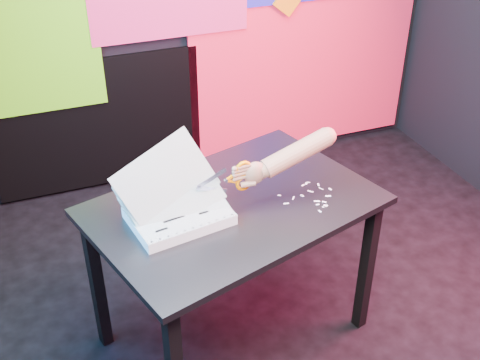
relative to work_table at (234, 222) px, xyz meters
name	(u,v)px	position (x,y,z in m)	size (l,w,h in m)	color
room	(331,48)	(0.41, 0.03, 0.70)	(3.01, 3.01, 2.71)	black
backdrop	(220,30)	(0.47, 1.50, 0.30)	(2.88, 0.05, 2.08)	#EE1E40
work_table	(234,222)	(0.00, 0.00, 0.00)	(1.31, 1.06, 0.75)	black
printout_stack	(178,214)	(-0.24, -0.03, 0.13)	(0.46, 0.33, 0.35)	white
scissors	(240,177)	(0.02, -0.01, 0.22)	(0.24, 0.03, 0.14)	silver
hand_forearm	(290,156)	(0.25, 0.01, 0.26)	(0.46, 0.11, 0.18)	#93634C
paper_clippings	(313,196)	(0.33, -0.07, 0.10)	(0.24, 0.22, 0.00)	white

